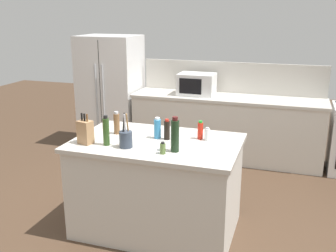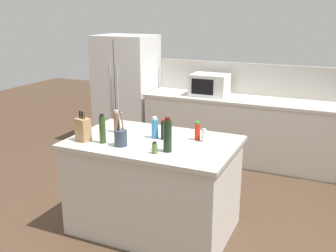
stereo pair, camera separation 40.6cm
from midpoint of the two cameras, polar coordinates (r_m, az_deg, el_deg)
The scene contains 16 objects.
ground_plane at distance 4.17m, azimuth 0.85°, elevation -14.50°, with size 14.00×14.00×0.00m, color #473323.
back_counter_run at distance 5.84m, azimuth 12.17°, elevation -0.54°, with size 2.79×0.66×0.94m.
wall_backsplash at distance 5.98m, azimuth 13.23°, elevation 6.68°, with size 2.75×0.03×0.46m, color beige.
kitchen_island at distance 3.94m, azimuth 0.88°, elevation -8.61°, with size 1.59×1.02×0.94m.
refrigerator at distance 6.41m, azimuth -4.22°, elevation 5.12°, with size 0.91×0.75×1.77m.
microwave at distance 5.80m, azimuth 8.08°, elevation 5.92°, with size 0.53×0.39×0.32m.
knife_block at distance 3.78m, azimuth -9.26°, elevation -0.53°, with size 0.15×0.13×0.29m.
utensil_crock at distance 3.61m, azimuth -3.70°, elevation -1.68°, with size 0.12×0.12×0.32m.
salt_shaker at distance 3.76m, azimuth 8.32°, elevation -1.42°, with size 0.05×0.05×0.13m.
wine_bottle at distance 3.44m, azimuth 3.32°, elevation -1.43°, with size 0.07×0.07×0.32m.
soy_sauce_bottle at distance 3.78m, azimuth 2.47°, elevation -0.60°, with size 0.06×0.06×0.20m.
spice_jar_oregano at distance 3.42m, azimuth 1.44°, elevation -3.27°, with size 0.05×0.05×0.11m.
hot_sauce_bottle at distance 3.79m, azimuth 7.37°, elevation -0.83°, with size 0.05×0.05×0.18m.
pepper_grinder at distance 4.01m, azimuth -4.62°, elevation 0.56°, with size 0.06×0.06×0.23m.
olive_oil_bottle at distance 3.68m, azimuth -6.41°, elevation -0.52°, with size 0.06×0.06×0.28m.
dish_soap_bottle at distance 3.82m, azimuth 1.12°, elevation -0.36°, with size 0.07×0.07×0.21m.
Camera 2 is at (1.59, -3.21, 2.15)m, focal length 42.00 mm.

